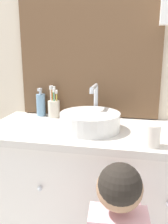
% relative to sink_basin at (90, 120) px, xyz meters
% --- Properties ---
extents(wall_back, '(3.20, 0.18, 2.50)m').
position_rel_sink_basin_xyz_m(wall_back, '(0.11, 0.29, 0.41)').
color(wall_back, beige).
rests_on(wall_back, ground_plane).
extents(vanity_counter, '(1.28, 0.50, 0.82)m').
position_rel_sink_basin_xyz_m(vanity_counter, '(0.09, 0.01, -0.46)').
color(vanity_counter, silver).
rests_on(vanity_counter, ground_plane).
extents(sink_basin, '(0.31, 0.36, 0.21)m').
position_rel_sink_basin_xyz_m(sink_basin, '(0.00, 0.00, 0.00)').
color(sink_basin, silver).
rests_on(sink_basin, vanity_counter).
extents(toothbrush_holder, '(0.07, 0.07, 0.19)m').
position_rel_sink_basin_xyz_m(toothbrush_holder, '(-0.26, 0.19, 0.01)').
color(toothbrush_holder, beige).
rests_on(toothbrush_holder, vanity_counter).
extents(soap_dispenser, '(0.05, 0.05, 0.17)m').
position_rel_sink_basin_xyz_m(soap_dispenser, '(-0.35, 0.20, 0.02)').
color(soap_dispenser, '#6B93B2').
rests_on(soap_dispenser, vanity_counter).
extents(drinking_cup, '(0.07, 0.07, 0.10)m').
position_rel_sink_basin_xyz_m(drinking_cup, '(0.30, -0.17, -0.00)').
color(drinking_cup, silver).
rests_on(drinking_cup, vanity_counter).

